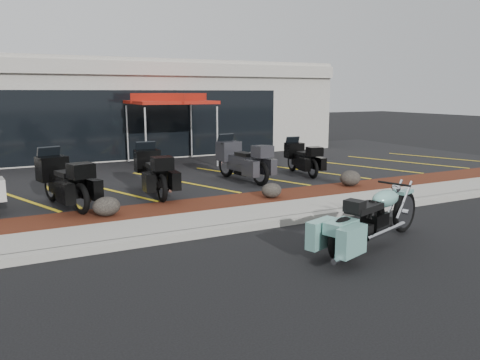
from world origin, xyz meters
TOP-DOWN VIEW (x-y plane):
  - ground at (0.00, 0.00)m, footprint 90.00×90.00m
  - curb at (0.00, 0.90)m, footprint 24.00×0.25m
  - sidewalk at (0.00, 1.60)m, footprint 24.00×1.20m
  - mulch_bed at (0.00, 2.80)m, footprint 24.00×1.20m
  - upper_lot at (0.00, 8.20)m, footprint 26.00×9.60m
  - dealership_building at (0.00, 14.47)m, footprint 18.00×8.16m
  - boulder_left at (-2.70, 2.67)m, footprint 0.58×0.48m
  - boulder_mid at (1.28, 2.61)m, footprint 0.52×0.43m
  - boulder_right at (3.99, 2.90)m, footprint 0.61×0.51m
  - hero_cruiser at (2.37, -0.65)m, footprint 3.21×1.75m
  - touring_black_front at (-3.59, 4.66)m, footprint 1.45×2.42m
  - touring_black_mid at (-1.18, 5.01)m, footprint 0.96×2.27m
  - touring_grey at (1.51, 5.73)m, footprint 1.26×2.42m
  - touring_black_rear at (3.93, 5.75)m, footprint 1.00×2.05m
  - traffic_cone at (-0.36, 8.10)m, footprint 0.37×0.37m
  - popup_canopy at (0.87, 9.10)m, footprint 3.41×3.41m

SIDE VIEW (x-z plane):
  - ground at x=0.00m, z-range 0.00..0.00m
  - curb at x=0.00m, z-range 0.00..0.15m
  - sidewalk at x=0.00m, z-range 0.00..0.15m
  - upper_lot at x=0.00m, z-range 0.00..0.15m
  - mulch_bed at x=0.00m, z-range 0.00..0.16m
  - boulder_mid at x=1.28m, z-range 0.16..0.53m
  - traffic_cone at x=-0.36m, z-range 0.15..0.56m
  - boulder_left at x=-2.70m, z-range 0.16..0.57m
  - boulder_right at x=3.99m, z-range 0.16..0.59m
  - hero_cruiser at x=2.37m, z-range 0.00..1.10m
  - touring_black_rear at x=3.93m, z-range 0.15..1.30m
  - touring_black_mid at x=-1.18m, z-range 0.15..1.45m
  - touring_black_front at x=-3.59m, z-range 0.15..1.47m
  - touring_grey at x=1.51m, z-range 0.15..1.49m
  - dealership_building at x=0.00m, z-range 0.01..4.01m
  - popup_canopy at x=0.87m, z-range 1.18..3.72m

